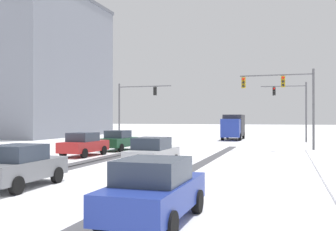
{
  "coord_description": "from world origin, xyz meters",
  "views": [
    {
      "loc": [
        8.04,
        -7.38,
        2.63
      ],
      "look_at": [
        0.0,
        19.17,
        2.8
      ],
      "focal_mm": 41.94,
      "sensor_mm": 36.0,
      "label": 1
    }
  ],
  "objects_px": {
    "car_blue_sixth": "(154,190)",
    "box_truck_delivery": "(233,126)",
    "traffic_signal_far_right": "(294,102)",
    "car_dark_green_lead": "(119,140)",
    "car_silver_third": "(152,153)",
    "car_red_second": "(84,144)",
    "traffic_signal_far_left": "(133,102)",
    "traffic_signal_near_right": "(287,93)",
    "office_building_far_left_block": "(21,67)",
    "car_grey_fourth": "(19,166)"
  },
  "relations": [
    {
      "from": "car_blue_sixth",
      "to": "box_truck_delivery",
      "type": "bearing_deg",
      "value": 94.45
    },
    {
      "from": "traffic_signal_far_right",
      "to": "car_dark_green_lead",
      "type": "relative_size",
      "value": 1.56
    },
    {
      "from": "car_silver_third",
      "to": "traffic_signal_far_right",
      "type": "bearing_deg",
      "value": 73.75
    },
    {
      "from": "car_red_second",
      "to": "car_blue_sixth",
      "type": "relative_size",
      "value": 1.02
    },
    {
      "from": "traffic_signal_far_left",
      "to": "box_truck_delivery",
      "type": "xyz_separation_m",
      "value": [
        10.18,
        7.17,
        -2.81
      ]
    },
    {
      "from": "car_blue_sixth",
      "to": "traffic_signal_near_right",
      "type": "bearing_deg",
      "value": 82.17
    },
    {
      "from": "traffic_signal_far_right",
      "to": "car_dark_green_lead",
      "type": "distance_m",
      "value": 21.04
    },
    {
      "from": "car_red_second",
      "to": "car_silver_third",
      "type": "distance_m",
      "value": 8.33
    },
    {
      "from": "car_red_second",
      "to": "car_silver_third",
      "type": "height_order",
      "value": "same"
    },
    {
      "from": "car_red_second",
      "to": "car_silver_third",
      "type": "relative_size",
      "value": 1.01
    },
    {
      "from": "traffic_signal_far_left",
      "to": "office_building_far_left_block",
      "type": "height_order",
      "value": "office_building_far_left_block"
    },
    {
      "from": "traffic_signal_far_right",
      "to": "office_building_far_left_block",
      "type": "distance_m",
      "value": 39.43
    },
    {
      "from": "car_silver_third",
      "to": "traffic_signal_far_left",
      "type": "bearing_deg",
      "value": 114.33
    },
    {
      "from": "traffic_signal_near_right",
      "to": "office_building_far_left_block",
      "type": "bearing_deg",
      "value": 156.34
    },
    {
      "from": "traffic_signal_far_left",
      "to": "office_building_far_left_block",
      "type": "distance_m",
      "value": 23.99
    },
    {
      "from": "traffic_signal_near_right",
      "to": "car_blue_sixth",
      "type": "height_order",
      "value": "traffic_signal_near_right"
    },
    {
      "from": "car_silver_third",
      "to": "box_truck_delivery",
      "type": "height_order",
      "value": "box_truck_delivery"
    },
    {
      "from": "traffic_signal_far_right",
      "to": "car_red_second",
      "type": "distance_m",
      "value": 25.18
    },
    {
      "from": "car_dark_green_lead",
      "to": "car_grey_fourth",
      "type": "bearing_deg",
      "value": -78.63
    },
    {
      "from": "traffic_signal_far_left",
      "to": "car_dark_green_lead",
      "type": "height_order",
      "value": "traffic_signal_far_left"
    },
    {
      "from": "box_truck_delivery",
      "to": "traffic_signal_far_left",
      "type": "bearing_deg",
      "value": -144.85
    },
    {
      "from": "car_dark_green_lead",
      "to": "car_red_second",
      "type": "distance_m",
      "value": 5.03
    },
    {
      "from": "car_red_second",
      "to": "car_blue_sixth",
      "type": "bearing_deg",
      "value": -55.48
    },
    {
      "from": "car_dark_green_lead",
      "to": "car_silver_third",
      "type": "distance_m",
      "value": 11.8
    },
    {
      "from": "car_grey_fourth",
      "to": "car_blue_sixth",
      "type": "distance_m",
      "value": 7.23
    },
    {
      "from": "car_silver_third",
      "to": "box_truck_delivery",
      "type": "bearing_deg",
      "value": 89.05
    },
    {
      "from": "traffic_signal_near_right",
      "to": "car_grey_fourth",
      "type": "relative_size",
      "value": 1.57
    },
    {
      "from": "car_blue_sixth",
      "to": "car_grey_fourth",
      "type": "bearing_deg",
      "value": 153.65
    },
    {
      "from": "car_blue_sixth",
      "to": "office_building_far_left_block",
      "type": "xyz_separation_m",
      "value": [
        -34.76,
        40.11,
        9.39
      ]
    },
    {
      "from": "traffic_signal_near_right",
      "to": "traffic_signal_far_right",
      "type": "distance_m",
      "value": 11.91
    },
    {
      "from": "car_dark_green_lead",
      "to": "car_red_second",
      "type": "height_order",
      "value": "same"
    },
    {
      "from": "car_silver_third",
      "to": "office_building_far_left_block",
      "type": "relative_size",
      "value": 0.19
    },
    {
      "from": "traffic_signal_near_right",
      "to": "car_silver_third",
      "type": "xyz_separation_m",
      "value": [
        -6.7,
        -13.57,
        -3.82
      ]
    },
    {
      "from": "traffic_signal_near_right",
      "to": "car_dark_green_lead",
      "type": "distance_m",
      "value": 14.07
    },
    {
      "from": "car_red_second",
      "to": "traffic_signal_far_left",
      "type": "bearing_deg",
      "value": 100.23
    },
    {
      "from": "car_dark_green_lead",
      "to": "car_blue_sixth",
      "type": "relative_size",
      "value": 1.01
    },
    {
      "from": "car_blue_sixth",
      "to": "traffic_signal_far_left",
      "type": "bearing_deg",
      "value": 112.8
    },
    {
      "from": "traffic_signal_near_right",
      "to": "car_blue_sixth",
      "type": "distance_m",
      "value": 23.99
    },
    {
      "from": "car_grey_fourth",
      "to": "car_silver_third",
      "type": "bearing_deg",
      "value": 65.76
    },
    {
      "from": "traffic_signal_far_left",
      "to": "office_building_far_left_block",
      "type": "relative_size",
      "value": 0.3
    },
    {
      "from": "traffic_signal_near_right",
      "to": "office_building_far_left_block",
      "type": "xyz_separation_m",
      "value": [
        -37.98,
        16.64,
        5.57
      ]
    },
    {
      "from": "office_building_far_left_block",
      "to": "car_grey_fourth",
      "type": "bearing_deg",
      "value": -52.54
    },
    {
      "from": "traffic_signal_near_right",
      "to": "office_building_far_left_block",
      "type": "height_order",
      "value": "office_building_far_left_block"
    },
    {
      "from": "car_grey_fourth",
      "to": "car_blue_sixth",
      "type": "height_order",
      "value": "same"
    },
    {
      "from": "traffic_signal_far_right",
      "to": "car_blue_sixth",
      "type": "height_order",
      "value": "traffic_signal_far_right"
    },
    {
      "from": "traffic_signal_near_right",
      "to": "car_red_second",
      "type": "relative_size",
      "value": 1.55
    },
    {
      "from": "car_grey_fourth",
      "to": "car_dark_green_lead",
      "type": "bearing_deg",
      "value": 101.37
    },
    {
      "from": "traffic_signal_near_right",
      "to": "car_dark_green_lead",
      "type": "relative_size",
      "value": 1.56
    },
    {
      "from": "traffic_signal_far_right",
      "to": "car_dark_green_lead",
      "type": "xyz_separation_m",
      "value": [
        -13.77,
        -15.51,
        -3.53
      ]
    },
    {
      "from": "car_grey_fourth",
      "to": "traffic_signal_far_right",
      "type": "bearing_deg",
      "value": 72.02
    }
  ]
}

